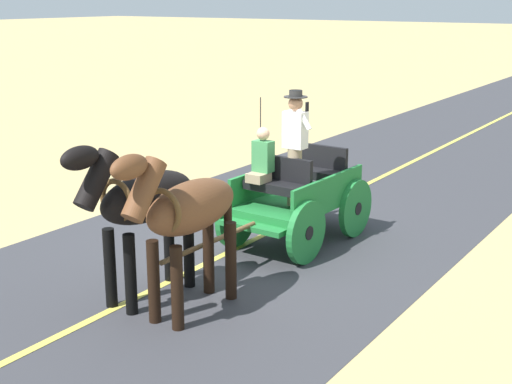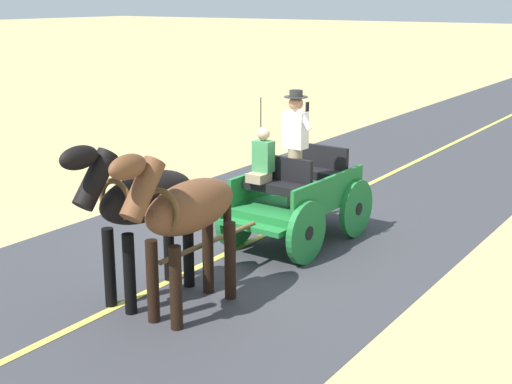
# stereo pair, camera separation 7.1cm
# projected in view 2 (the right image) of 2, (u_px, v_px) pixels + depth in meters

# --- Properties ---
(ground_plane) EXTENTS (200.00, 200.00, 0.00)m
(ground_plane) POSITION_uv_depth(u_px,v_px,m) (253.00, 241.00, 11.69)
(ground_plane) COLOR tan
(road_surface) EXTENTS (6.23, 160.00, 0.01)m
(road_surface) POSITION_uv_depth(u_px,v_px,m) (253.00, 241.00, 11.69)
(road_surface) COLOR #38383D
(road_surface) RESTS_ON ground
(road_centre_stripe) EXTENTS (0.12, 160.00, 0.00)m
(road_centre_stripe) POSITION_uv_depth(u_px,v_px,m) (253.00, 240.00, 11.69)
(road_centre_stripe) COLOR #DBCC4C
(road_centre_stripe) RESTS_ON road_surface
(horse_drawn_carriage) EXTENTS (1.49, 4.51, 2.50)m
(horse_drawn_carriage) POSITION_uv_depth(u_px,v_px,m) (295.00, 194.00, 11.40)
(horse_drawn_carriage) COLOR #1E7233
(horse_drawn_carriage) RESTS_ON ground
(horse_near_side) EXTENTS (0.56, 2.13, 2.21)m
(horse_near_side) POSITION_uv_depth(u_px,v_px,m) (185.00, 212.00, 8.69)
(horse_near_side) COLOR brown
(horse_near_side) RESTS_ON ground
(horse_off_side) EXTENTS (0.63, 2.13, 2.21)m
(horse_off_side) POSITION_uv_depth(u_px,v_px,m) (142.00, 202.00, 9.11)
(horse_off_side) COLOR black
(horse_off_side) RESTS_ON ground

